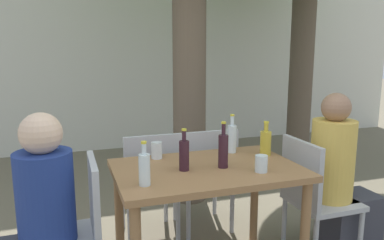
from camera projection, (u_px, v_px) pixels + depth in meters
name	position (u px, v px, depth m)	size (l,w,h in m)	color
cafe_building_wall	(121.00, 57.00, 5.60)	(10.00, 0.08, 2.80)	silver
dining_table_front	(207.00, 183.00, 2.39)	(1.16, 0.77, 0.77)	#996B42
patio_chair_0	(76.00, 226.00, 2.16)	(0.44, 0.44, 0.88)	#B2B2B7
patio_chair_1	(313.00, 193.00, 2.68)	(0.44, 0.44, 0.88)	#B2B2B7
patio_chair_2	(151.00, 181.00, 2.92)	(0.44, 0.44, 0.88)	#B2B2B7
patio_chair_3	(206.00, 174.00, 3.07)	(0.44, 0.44, 0.88)	#B2B2B7
person_seated_0	(31.00, 228.00, 2.08)	(0.56, 0.31, 1.17)	#383842
person_seated_1	(340.00, 184.00, 2.74)	(0.55, 0.31, 1.21)	#383842
water_bottle_0	(232.00, 138.00, 2.69)	(0.06, 0.06, 0.28)	silver
oil_cruet_1	(266.00, 142.00, 2.62)	(0.08, 0.08, 0.24)	gold
wine_bottle_2	(223.00, 150.00, 2.34)	(0.06, 0.06, 0.29)	#331923
wine_bottle_3	(184.00, 154.00, 2.29)	(0.06, 0.06, 0.26)	#331923
water_bottle_4	(144.00, 168.00, 2.03)	(0.06, 0.06, 0.25)	silver
drinking_glass_0	(261.00, 164.00, 2.27)	(0.08, 0.08, 0.10)	silver
drinking_glass_1	(157.00, 150.00, 2.55)	(0.07, 0.07, 0.11)	white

